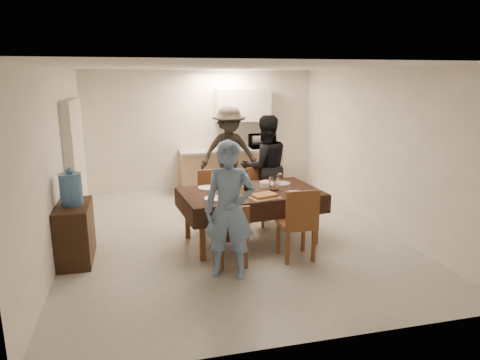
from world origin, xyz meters
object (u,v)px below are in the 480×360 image
(dining_table, at_px, (250,193))
(savoury_tart, at_px, (264,196))
(water_jug, at_px, (71,189))
(person_near, at_px, (229,210))
(person_far, at_px, (265,167))
(console, at_px, (75,233))
(wine_bottle, at_px, (246,180))
(person_kitchen, at_px, (229,152))
(microwave, at_px, (262,141))
(water_pitcher, at_px, (274,183))

(dining_table, distance_m, savoury_tart, 0.40)
(water_jug, distance_m, person_near, 2.16)
(dining_table, height_order, person_far, person_far)
(console, bearing_deg, person_far, 20.94)
(console, bearing_deg, savoury_tart, -5.86)
(wine_bottle, height_order, savoury_tart, wine_bottle)
(console, height_order, person_kitchen, person_kitchen)
(dining_table, distance_m, console, 2.52)
(console, relative_size, wine_bottle, 2.65)
(dining_table, relative_size, water_jug, 5.02)
(water_jug, bearing_deg, microwave, 41.47)
(savoury_tart, height_order, person_kitchen, person_kitchen)
(console, height_order, water_jug, water_jug)
(microwave, height_order, person_near, person_near)
(water_pitcher, distance_m, person_near, 1.35)
(console, xyz_separation_m, microwave, (3.59, 3.17, 0.66))
(wine_bottle, height_order, water_pitcher, wine_bottle)
(console, bearing_deg, water_pitcher, 1.29)
(water_jug, bearing_deg, person_far, 20.94)
(dining_table, relative_size, person_far, 1.18)
(water_pitcher, xyz_separation_m, savoury_tart, (-0.25, -0.33, -0.08))
(microwave, relative_size, person_far, 0.30)
(water_jug, distance_m, microwave, 4.79)
(water_jug, bearing_deg, console, 0.00)
(console, relative_size, person_far, 0.47)
(wine_bottle, xyz_separation_m, person_kitchen, (0.30, 2.56, -0.03))
(water_pitcher, height_order, person_near, person_near)
(console, height_order, person_near, person_near)
(wine_bottle, bearing_deg, water_jug, -176.15)
(wine_bottle, bearing_deg, savoury_tart, -70.77)
(dining_table, distance_m, person_far, 1.19)
(dining_table, bearing_deg, person_far, 56.17)
(savoury_tart, xyz_separation_m, person_far, (0.45, 1.43, 0.09))
(water_jug, relative_size, water_pitcher, 2.00)
(microwave, distance_m, person_near, 4.43)
(dining_table, xyz_separation_m, savoury_tart, (0.10, -0.38, 0.06))
(water_pitcher, xyz_separation_m, person_far, (0.20, 1.10, 0.01))
(wine_bottle, height_order, person_far, person_far)
(person_near, distance_m, person_far, 2.37)
(water_jug, height_order, water_pitcher, water_jug)
(dining_table, bearing_deg, console, 176.44)
(wine_bottle, relative_size, person_far, 0.18)
(console, distance_m, savoury_tart, 2.64)
(water_jug, distance_m, person_far, 3.26)
(person_near, height_order, person_kitchen, person_kitchen)
(console, xyz_separation_m, person_kitchen, (2.74, 2.72, 0.54))
(microwave, bearing_deg, wine_bottle, 69.13)
(dining_table, bearing_deg, water_pitcher, -14.31)
(microwave, bearing_deg, water_pitcher, 76.49)
(person_near, bearing_deg, water_pitcher, 67.90)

